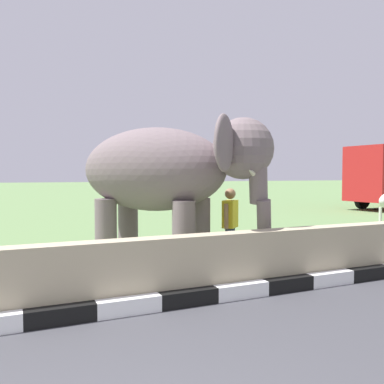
{
  "coord_description": "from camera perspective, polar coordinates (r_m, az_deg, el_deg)",
  "views": [
    {
      "loc": [
        -0.42,
        -1.62,
        1.94
      ],
      "look_at": [
        2.79,
        5.59,
        1.6
      ],
      "focal_mm": 37.54,
      "sensor_mm": 36.0,
      "label": 1
    }
  ],
  "objects": [
    {
      "name": "barrier_parapet",
      "position": [
        6.31,
        -0.76,
        -10.71
      ],
      "size": [
        28.0,
        0.36,
        1.0
      ],
      "primitive_type": "cube",
      "color": "tan",
      "rests_on": "ground_plane"
    },
    {
      "name": "striped_curb",
      "position": [
        5.65,
        -22.89,
        -16.51
      ],
      "size": [
        16.2,
        0.2,
        0.24
      ],
      "color": "white",
      "rests_on": "ground_plane"
    },
    {
      "name": "elephant",
      "position": [
        8.09,
        -3.22,
        2.81
      ],
      "size": [
        3.84,
        3.83,
        3.01
      ],
      "color": "slate",
      "rests_on": "ground_plane"
    },
    {
      "name": "person_handler",
      "position": [
        8.58,
        5.44,
        -4.34
      ],
      "size": [
        0.53,
        0.5,
        1.66
      ],
      "color": "navy",
      "rests_on": "ground_plane"
    }
  ]
}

